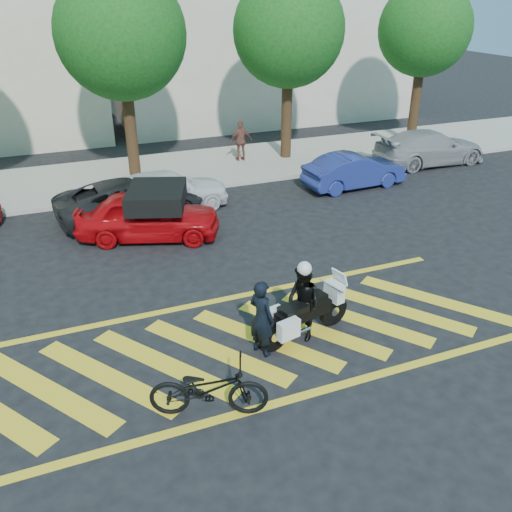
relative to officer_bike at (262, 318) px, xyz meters
name	(u,v)px	position (x,y,z in m)	size (l,w,h in m)	color
ground	(244,345)	(-0.25, 0.37, -0.83)	(90.00, 90.00, 0.00)	black
sidewalk	(136,176)	(-0.25, 12.37, -0.76)	(60.00, 5.00, 0.15)	#9E998E
crosswalk	(242,345)	(-0.29, 0.37, -0.83)	(12.33, 4.00, 0.01)	yellow
building_right	(260,12)	(8.75, 21.37, 4.67)	(16.00, 8.00, 11.00)	beige
tree_center	(125,38)	(-0.12, 12.44, 4.27)	(4.60, 4.60, 7.56)	black
tree_right	(291,35)	(6.38, 12.44, 4.21)	(4.40, 4.40, 7.41)	black
tree_far_right	(426,33)	(12.87, 12.44, 4.11)	(4.00, 4.00, 7.10)	black
officer_bike	(262,318)	(0.00, 0.00, 0.00)	(0.61, 0.40, 1.66)	black
bicycle	(209,389)	(-1.53, -1.30, -0.29)	(0.72, 2.07, 1.09)	black
police_motorcycle	(303,314)	(1.02, 0.17, -0.27)	(2.32, 1.02, 1.04)	black
officer_moto	(303,303)	(1.01, 0.18, 0.00)	(0.81, 0.63, 1.67)	black
red_convertible	(148,216)	(-0.93, 6.49, -0.12)	(1.68, 4.16, 1.42)	#BA080D
parked_mid_left	(130,200)	(-1.15, 8.17, -0.18)	(2.15, 4.67, 1.30)	black
parked_mid_right	(166,190)	(0.09, 8.51, -0.13)	(1.65, 4.09, 1.39)	white
parked_right	(354,171)	(7.10, 8.17, -0.19)	(1.35, 3.87, 1.27)	navy
parked_far_right	(430,147)	(11.59, 9.57, -0.13)	(1.98, 4.86, 1.41)	gray
pedestrian_right	(241,141)	(4.26, 12.56, 0.15)	(0.97, 0.40, 1.66)	brown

